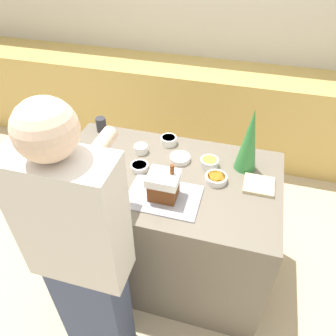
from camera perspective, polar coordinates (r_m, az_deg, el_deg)
ground_plane at (r=2.70m, az=-0.56°, el=-16.04°), size 12.00×12.00×0.00m
wall_back at (r=3.59m, az=8.90°, el=24.26°), size 8.00×0.05×2.60m
back_cabinet_block at (r=3.61m, az=6.78°, el=10.00°), size 6.00×0.60×0.91m
kitchen_island at (r=2.33m, az=-0.63°, el=-9.70°), size 1.42×0.86×0.91m
baking_tray at (r=1.86m, az=-0.77°, el=-5.01°), size 0.41×0.29×0.01m
gingerbread_house at (r=1.80m, az=-0.78°, el=-2.99°), size 0.17×0.15×0.22m
decorative_tree at (r=2.00m, az=14.00°, el=4.73°), size 0.14×0.14×0.41m
candy_bowl_far_left at (r=1.97m, az=8.36°, el=-1.77°), size 0.13×0.13×0.04m
candy_bowl_behind_tray at (r=2.04m, az=-4.99°, el=0.23°), size 0.11×0.11×0.04m
candy_bowl_near_tray_right at (r=2.25m, az=0.11°, el=4.89°), size 0.11×0.11×0.05m
candy_bowl_near_tray_left at (r=2.07m, az=7.22°, el=0.97°), size 0.11×0.11×0.05m
candy_bowl_far_right at (r=2.11m, az=2.10°, el=1.73°), size 0.13×0.13×0.04m
candy_bowl_center_rear at (r=2.22m, az=-15.63°, el=2.40°), size 0.12×0.12×0.04m
candy_bowl_front_corner at (r=2.18m, az=-4.75°, el=3.39°), size 0.09×0.09×0.05m
cookbook at (r=2.00m, az=15.55°, el=-2.88°), size 0.18×0.17×0.02m
mug at (r=2.42m, az=-11.56°, el=7.42°), size 0.07×0.07×0.10m
person at (r=1.67m, az=-14.64°, el=-15.01°), size 0.46×0.57×1.74m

